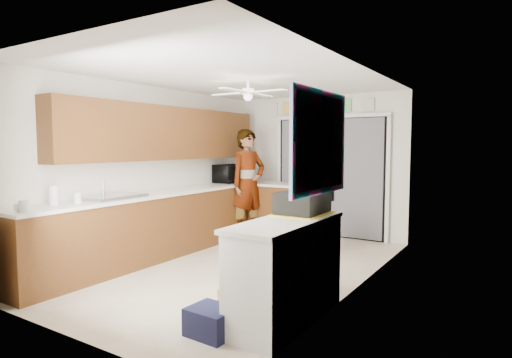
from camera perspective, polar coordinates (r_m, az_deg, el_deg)
The scene contains 41 objects.
floor at distance 5.84m, azimuth -2.15°, elevation -11.60°, with size 5.00×5.00×0.00m, color beige.
ceiling at distance 5.67m, azimuth -2.22°, elevation 13.44°, with size 5.00×5.00×0.00m, color white.
wall_back at distance 7.80m, azimuth 8.28°, elevation 1.78°, with size 3.20×3.20×0.00m, color white.
wall_front at distance 3.84m, azimuth -23.86°, elevation -1.45°, with size 3.20×3.20×0.00m, color white.
wall_left at distance 6.66m, azimuth -13.61°, elevation 1.22°, with size 5.00×5.00×0.00m, color white.
wall_right at distance 4.89m, azimuth 13.44°, elevation 0.04°, with size 5.00×5.00×0.00m, color white.
left_base_cabinets at distance 6.54m, azimuth -11.64°, elevation -5.87°, with size 0.60×4.80×0.90m, color brown.
left_countertop at distance 6.46m, azimuth -11.64°, elevation -1.78°, with size 0.62×4.80×0.04m, color white.
upper_cabinets at distance 6.68m, azimuth -11.50°, elevation 5.99°, with size 0.32×4.00×0.80m, color brown.
sink_basin at distance 5.79m, azimuth -18.54°, elevation -2.32°, with size 0.50×0.76×0.06m, color silver.
faucet at distance 5.93m, azimuth -19.72°, elevation -1.27°, with size 0.03×0.03×0.22m, color silver.
peninsula_base at distance 7.66m, azimuth 3.26°, elevation -4.25°, with size 1.00×0.60×0.90m, color brown.
peninsula_top at distance 7.60m, azimuth 3.27°, elevation -0.75°, with size 1.04×0.64×0.04m, color white.
back_opening_recess at distance 7.69m, azimuth 9.88°, elevation 0.22°, with size 2.00×0.06×2.10m, color black.
curtain_panel at distance 7.65m, azimuth 9.76°, elevation 0.21°, with size 1.90×0.03×2.05m, color slate.
door_trim_left at distance 8.11m, azimuth 3.12°, elevation 0.51°, with size 0.06×0.04×2.10m, color white.
door_trim_right at distance 7.33m, azimuth 17.17°, elevation -0.12°, with size 0.06×0.04×2.10m, color white.
door_trim_head at distance 7.66m, azimuth 9.90°, elevation 8.22°, with size 2.10×0.04×0.06m, color white.
header_frame_0 at distance 8.06m, azimuth 4.33°, elevation 9.37°, with size 0.22×0.02×0.22m, color #E8C14D.
header_frame_1 at distance 7.90m, azimuth 6.61°, elevation 9.45°, with size 0.22×0.02×0.22m, color #52A8DC.
header_frame_2 at distance 7.76m, azimuth 8.97°, elevation 9.52°, with size 0.22×0.02×0.22m, color #CB6F4C.
header_frame_3 at distance 7.61m, azimuth 11.77°, elevation 9.58°, with size 0.22×0.02×0.22m, color #6FC374.
header_frame_4 at distance 7.47m, azimuth 14.68°, elevation 9.61°, with size 0.22×0.02×0.22m, color beige.
route66_sign at distance 8.23m, azimuth 2.15°, elevation 9.28°, with size 0.22×0.02×0.26m, color silver.
right_counter_base at distance 4.05m, azimuth 4.12°, elevation -12.32°, with size 0.50×1.40×0.90m, color white.
right_counter_top at distance 3.94m, azimuth 4.03°, elevation -5.76°, with size 0.54×1.44×0.04m, color white.
abstract_painting at distance 3.95m, azimuth 8.54°, elevation 4.86°, with size 0.03×1.15×0.95m, color #F85BD1.
ceiling_fan at distance 5.81m, azimuth -1.08°, elevation 11.44°, with size 1.14×1.14×0.24m, color white.
microwave at distance 7.75m, azimuth -3.33°, elevation 0.72°, with size 0.60×0.40×0.33m, color black.
cup at distance 5.02m, azimuth -29.02°, elevation -3.38°, with size 0.11×0.11×0.08m, color white.
jar_a at distance 4.94m, azimuth -28.56°, elevation -3.23°, with size 0.09×0.09×0.13m, color silver.
jar_b at distance 5.42m, azimuth -22.74°, elevation -2.35°, with size 0.09×0.09×0.13m, color silver.
paper_towel_roll at distance 5.40m, azimuth -25.41°, elevation -1.95°, with size 0.10×0.10×0.23m, color white.
suitcase at distance 4.27m, azimuth 6.25°, elevation -3.18°, with size 0.39×0.52×0.22m, color black.
suitcase_rim at distance 4.29m, azimuth 6.23°, elevation -4.64°, with size 0.44×0.58×0.02m, color yellow.
suitcase_lid at distance 4.50m, azimuth 7.90°, elevation 0.41°, with size 0.42×0.03×0.50m, color black.
cardboard_box at distance 4.17m, azimuth -1.68°, elevation -16.48°, with size 0.42×0.31×0.26m, color #9F6A32.
navy_crate at distance 3.87m, azimuth -5.94°, elevation -18.37°, with size 0.39×0.33×0.24m, color black.
cabinet_door_panel at distance 6.50m, azimuth 8.78°, elevation -7.00°, with size 0.44×0.03×0.66m, color brown.
man at distance 7.44m, azimuth -1.04°, elevation -0.64°, with size 0.69×0.45×1.90m, color white.
dog at distance 5.63m, azimuth 0.66°, elevation -10.14°, with size 0.21×0.50×0.39m, color black.
Camera 1 is at (3.18, -4.62, 1.63)m, focal length 30.00 mm.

